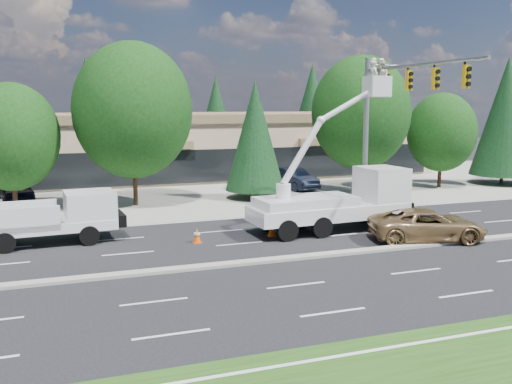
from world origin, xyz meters
name	(u,v)px	position (x,y,z in m)	size (l,w,h in m)	color
ground	(264,262)	(0.00, 0.00, 0.00)	(140.00, 140.00, 0.00)	black
concrete_apron	(168,191)	(0.00, 20.00, 0.01)	(140.00, 22.00, 0.01)	gray
road_median	(264,261)	(0.00, 0.00, 0.06)	(120.00, 0.55, 0.12)	gray
strip_mall	(145,144)	(0.00, 29.97, 2.83)	(50.40, 15.40, 5.50)	tan
tree_front_c	(11,137)	(-10.00, 15.00, 4.44)	(5.47, 5.47, 7.59)	#332114
tree_front_d	(133,110)	(-3.00, 15.00, 5.94)	(7.31, 7.31, 10.14)	#332114
tree_front_e	(255,136)	(5.00, 15.00, 4.23)	(4.00, 4.00, 7.88)	#332114
tree_front_f	(361,113)	(13.00, 15.00, 5.71)	(7.03, 7.03, 9.76)	#332114
tree_front_g	(442,132)	(20.00, 15.00, 4.21)	(5.18, 5.18, 7.19)	#332114
tree_front_h	(506,116)	(26.00, 15.00, 5.36)	(5.07, 5.07, 9.99)	#332114
tree_back_b	(88,106)	(-4.00, 42.00, 6.07)	(5.74, 5.74, 11.32)	#332114
tree_back_c	(216,115)	(10.00, 42.00, 5.06)	(4.78, 4.78, 9.43)	#332114
tree_back_d	(312,107)	(22.00, 42.00, 5.94)	(5.62, 5.62, 11.08)	#332114
signal_mast	(387,109)	(10.03, 7.04, 6.06)	(2.76, 10.16, 9.00)	gray
utility_pickup	(58,223)	(-7.75, 6.23, 0.95)	(6.13, 2.66, 2.30)	silver
bucket_truck	(343,194)	(5.85, 4.23, 1.84)	(8.23, 2.93, 8.58)	silver
traffic_cone_b	(197,235)	(-1.75, 4.09, 0.34)	(0.40, 0.40, 0.70)	#E54E07
traffic_cone_c	(271,229)	(1.94, 4.15, 0.34)	(0.40, 0.40, 0.70)	#E54E07
traffic_cone_d	(384,221)	(8.07, 3.93, 0.34)	(0.40, 0.40, 0.70)	#E54E07
minivan	(428,225)	(8.46, 0.84, 0.75)	(2.48, 5.37, 1.49)	#99774A
parked_car_west	(16,188)	(-10.20, 19.41, 0.83)	(1.95, 4.86, 1.65)	black
parked_car_east	(293,179)	(9.14, 18.05, 0.79)	(1.67, 4.80, 1.58)	black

